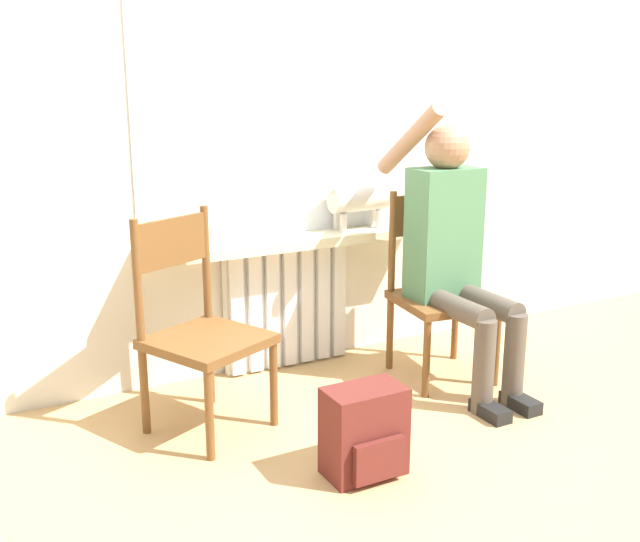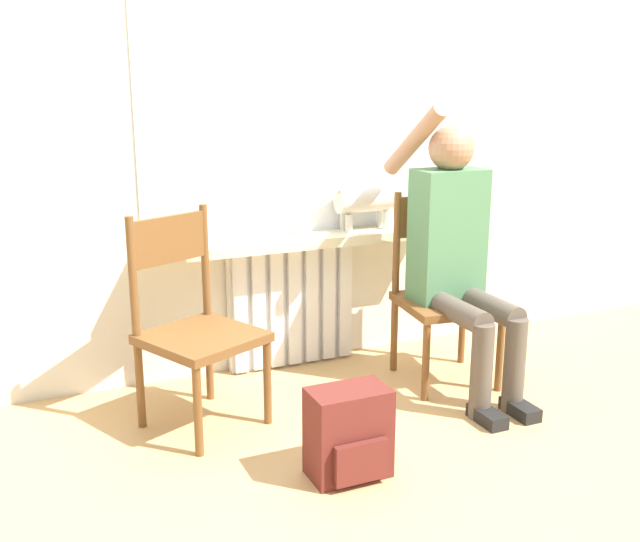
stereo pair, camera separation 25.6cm
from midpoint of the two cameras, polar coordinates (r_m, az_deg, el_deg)
name	(u,v)px [view 2 (the right image)]	position (r m, az deg, el deg)	size (l,w,h in m)	color
ground_plane	(399,462)	(3.11, 8.50, -14.24)	(12.00, 12.00, 0.00)	tan
wall_with_window	(284,105)	(3.81, -0.79, 12.54)	(7.00, 0.06, 2.70)	silver
radiator	(292,305)	(3.92, -0.29, -2.62)	(0.68, 0.08, 0.66)	white
windowsill	(296,242)	(3.77, 0.08, 2.24)	(1.57, 0.22, 0.05)	beige
window_glass	(287,97)	(3.78, -0.58, 13.13)	(1.50, 0.01, 1.37)	white
chair_left	(194,323)	(3.25, -7.35, -3.99)	(0.58, 0.58, 0.94)	brown
chair_right	(443,290)	(3.79, 11.29, -1.44)	(0.49, 0.49, 0.94)	brown
person	(457,248)	(3.63, 12.42, 1.73)	(0.36, 1.00, 1.38)	brown
cat	(370,199)	(3.95, 5.66, 5.45)	(0.55, 0.13, 0.26)	silver
backpack	(349,434)	(2.92, 4.82, -12.32)	(0.31, 0.21, 0.35)	maroon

